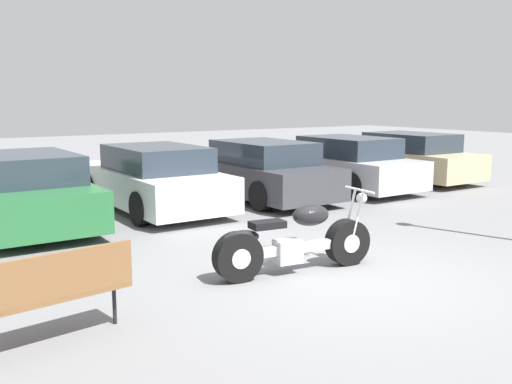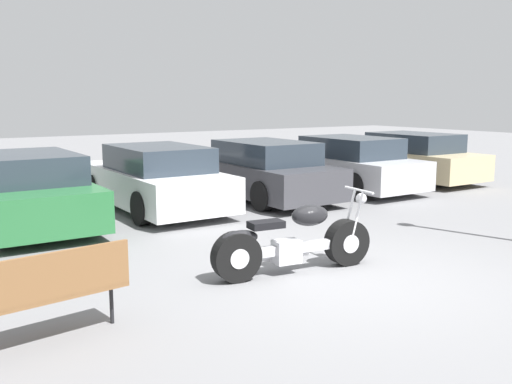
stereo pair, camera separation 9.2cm
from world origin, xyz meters
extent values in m
plane|color=slate|center=(0.00, 0.00, 0.00)|extent=(60.00, 60.00, 0.00)
cylinder|color=black|center=(0.39, 0.47, 0.31)|extent=(0.64, 0.27, 0.62)
cylinder|color=silver|center=(0.39, 0.47, 0.31)|extent=(0.27, 0.25, 0.25)
cylinder|color=black|center=(-1.25, 0.67, 0.31)|extent=(0.64, 0.27, 0.62)
cylinder|color=silver|center=(-1.25, 0.67, 0.31)|extent=(0.27, 0.25, 0.25)
cube|color=silver|center=(-0.43, 0.57, 0.33)|extent=(1.26, 0.26, 0.12)
cube|color=silver|center=(-0.55, 0.58, 0.30)|extent=(0.37, 0.28, 0.30)
ellipsoid|color=black|center=(-0.20, 0.54, 0.74)|extent=(0.56, 0.39, 0.28)
cube|color=black|center=(-0.84, 0.62, 0.68)|extent=(0.47, 0.29, 0.09)
ellipsoid|color=black|center=(-1.20, 0.66, 0.55)|extent=(0.50, 0.26, 0.20)
cylinder|color=silver|center=(0.46, 0.37, 0.67)|extent=(0.22, 0.06, 0.72)
cylinder|color=silver|center=(0.49, 0.55, 0.67)|extent=(0.22, 0.06, 0.72)
cylinder|color=silver|center=(0.56, 0.45, 1.02)|extent=(0.11, 0.62, 0.03)
sphere|color=silver|center=(0.60, 0.44, 0.90)|extent=(0.15, 0.15, 0.15)
cylinder|color=silver|center=(-0.76, 0.75, 0.20)|extent=(1.26, 0.23, 0.08)
cube|color=#286B38|center=(-2.74, 5.48, 0.49)|extent=(1.74, 4.34, 0.67)
cube|color=#28333D|center=(-2.74, 5.22, 1.07)|extent=(1.53, 2.26, 0.48)
cylinder|color=black|center=(-1.93, 6.82, 0.31)|extent=(0.20, 0.62, 0.62)
cylinder|color=black|center=(-1.93, 4.13, 0.31)|extent=(0.20, 0.62, 0.62)
cube|color=white|center=(-0.22, 5.66, 0.49)|extent=(1.74, 4.34, 0.67)
cube|color=#28333D|center=(-0.22, 5.40, 1.07)|extent=(1.53, 2.26, 0.48)
cylinder|color=black|center=(-1.03, 7.01, 0.31)|extent=(0.20, 0.62, 0.62)
cylinder|color=black|center=(0.59, 7.01, 0.31)|extent=(0.20, 0.62, 0.62)
cylinder|color=black|center=(-1.03, 4.32, 0.31)|extent=(0.20, 0.62, 0.62)
cylinder|color=black|center=(0.59, 4.32, 0.31)|extent=(0.20, 0.62, 0.62)
cube|color=#3D3D42|center=(2.29, 5.54, 0.49)|extent=(1.74, 4.34, 0.67)
cube|color=#28333D|center=(2.29, 5.28, 1.07)|extent=(1.53, 2.26, 0.48)
cylinder|color=black|center=(1.48, 6.89, 0.31)|extent=(0.20, 0.62, 0.62)
cylinder|color=black|center=(3.10, 6.89, 0.31)|extent=(0.20, 0.62, 0.62)
cylinder|color=black|center=(1.48, 4.20, 0.31)|extent=(0.20, 0.62, 0.62)
cylinder|color=black|center=(3.10, 4.20, 0.31)|extent=(0.20, 0.62, 0.62)
cube|color=#BCBCC1|center=(4.81, 5.53, 0.49)|extent=(1.74, 4.34, 0.67)
cube|color=#28333D|center=(4.81, 5.27, 1.07)|extent=(1.53, 2.26, 0.48)
cylinder|color=black|center=(4.00, 6.87, 0.31)|extent=(0.20, 0.62, 0.62)
cylinder|color=black|center=(5.62, 6.87, 0.31)|extent=(0.20, 0.62, 0.62)
cylinder|color=black|center=(4.00, 4.18, 0.31)|extent=(0.20, 0.62, 0.62)
cylinder|color=black|center=(5.62, 4.18, 0.31)|extent=(0.20, 0.62, 0.62)
cube|color=#C6B284|center=(7.32, 5.76, 0.49)|extent=(1.74, 4.34, 0.67)
cube|color=#28333D|center=(7.32, 5.50, 1.07)|extent=(1.53, 2.26, 0.48)
cylinder|color=black|center=(6.51, 7.10, 0.31)|extent=(0.20, 0.62, 0.62)
cylinder|color=black|center=(8.13, 7.10, 0.31)|extent=(0.20, 0.62, 0.62)
cylinder|color=black|center=(6.51, 4.41, 0.31)|extent=(0.20, 0.62, 0.62)
cylinder|color=black|center=(8.13, 4.41, 0.31)|extent=(0.20, 0.62, 0.62)
cube|color=brown|center=(-3.70, 0.11, 0.45)|extent=(1.67, 0.62, 0.05)
cube|color=brown|center=(-3.68, -0.07, 0.67)|extent=(1.62, 0.26, 0.44)
cylinder|color=black|center=(-3.00, 0.21, 0.23)|extent=(0.04, 0.04, 0.45)
camera|label=1|loc=(-4.83, -5.13, 2.25)|focal=40.00mm
camera|label=2|loc=(-4.76, -5.18, 2.25)|focal=40.00mm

